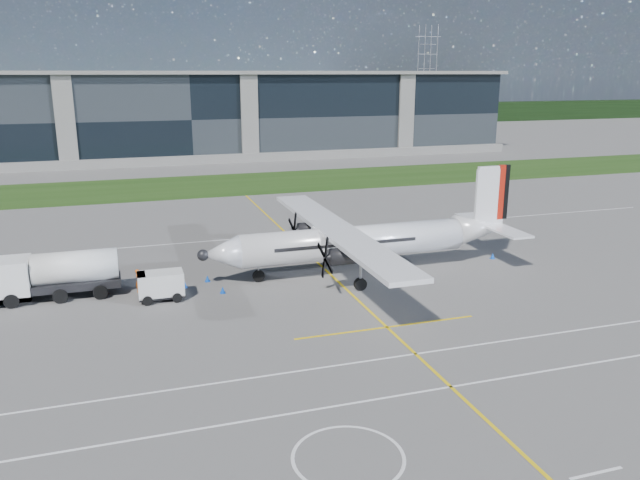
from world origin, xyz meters
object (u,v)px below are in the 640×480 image
(turboprop_aircraft, at_px, (365,223))
(safety_cone_tail, at_px, (493,256))
(pylon_east, at_px, (427,73))
(safety_cone_nose_port, at_px, (223,290))
(baggage_tug, at_px, (161,286))
(safety_cone_fwd, at_px, (185,284))
(ground_crew_person, at_px, (139,279))
(fuel_tanker_truck, at_px, (48,276))
(safety_cone_nose_stbd, at_px, (207,278))

(turboprop_aircraft, height_order, safety_cone_tail, turboprop_aircraft)
(pylon_east, relative_size, safety_cone_nose_port, 60.00)
(baggage_tug, xyz_separation_m, safety_cone_fwd, (1.79, 2.03, -0.74))
(safety_cone_fwd, bearing_deg, safety_cone_nose_port, -39.56)
(baggage_tug, xyz_separation_m, safety_cone_tail, (27.58, 1.56, -0.74))
(ground_crew_person, relative_size, safety_cone_nose_port, 3.87)
(fuel_tanker_truck, distance_m, safety_cone_nose_stbd, 11.12)
(safety_cone_tail, xyz_separation_m, safety_cone_fwd, (-25.79, 0.47, 0.00))
(baggage_tug, xyz_separation_m, safety_cone_nose_port, (4.27, -0.02, -0.74))
(ground_crew_person, height_order, safety_cone_nose_stbd, ground_crew_person)
(ground_crew_person, distance_m, safety_cone_nose_stbd, 5.13)
(safety_cone_tail, relative_size, safety_cone_nose_stbd, 1.00)
(fuel_tanker_truck, bearing_deg, safety_cone_nose_stbd, 1.32)
(turboprop_aircraft, relative_size, safety_cone_fwd, 53.26)
(pylon_east, distance_m, turboprop_aircraft, 165.56)
(turboprop_aircraft, height_order, safety_cone_fwd, turboprop_aircraft)
(fuel_tanker_truck, height_order, ground_crew_person, fuel_tanker_truck)
(turboprop_aircraft, relative_size, safety_cone_nose_stbd, 53.26)
(fuel_tanker_truck, relative_size, safety_cone_fwd, 17.43)
(turboprop_aircraft, bearing_deg, safety_cone_tail, -0.56)
(turboprop_aircraft, bearing_deg, baggage_tug, -173.98)
(pylon_east, relative_size, safety_cone_fwd, 60.00)
(baggage_tug, bearing_deg, safety_cone_fwd, 48.53)
(pylon_east, xyz_separation_m, safety_cone_nose_port, (-90.75, -146.67, -14.75))
(safety_cone_fwd, bearing_deg, pylon_east, 57.19)
(turboprop_aircraft, height_order, fuel_tanker_truck, turboprop_aircraft)
(turboprop_aircraft, bearing_deg, fuel_tanker_truck, 177.58)
(ground_crew_person, distance_m, safety_cone_fwd, 3.31)
(fuel_tanker_truck, xyz_separation_m, safety_cone_nose_stbd, (11.03, 0.25, -1.38))
(fuel_tanker_truck, relative_size, safety_cone_nose_port, 17.43)
(baggage_tug, bearing_deg, safety_cone_nose_stbd, 39.08)
(safety_cone_nose_port, bearing_deg, safety_cone_nose_stbd, 103.18)
(safety_cone_nose_port, xyz_separation_m, safety_cone_nose_stbd, (-0.69, 2.92, 0.00))
(fuel_tanker_truck, bearing_deg, baggage_tug, -19.64)
(pylon_east, height_order, safety_cone_fwd, pylon_east)
(safety_cone_nose_stbd, bearing_deg, pylon_east, 57.54)
(turboprop_aircraft, relative_size, safety_cone_nose_port, 53.26)
(fuel_tanker_truck, relative_size, safety_cone_tail, 17.43)
(pylon_east, bearing_deg, fuel_tanker_truck, -125.43)
(safety_cone_nose_port, distance_m, safety_cone_tail, 23.37)
(pylon_east, height_order, baggage_tug, pylon_east)
(safety_cone_nose_port, height_order, safety_cone_fwd, same)
(safety_cone_tail, bearing_deg, baggage_tug, -176.77)
(ground_crew_person, height_order, safety_cone_tail, ground_crew_person)
(pylon_east, xyz_separation_m, ground_crew_person, (-96.45, -144.52, -14.03))
(ground_crew_person, relative_size, safety_cone_fwd, 3.87)
(pylon_east, xyz_separation_m, turboprop_aircraft, (-79.18, -144.98, -11.01))
(fuel_tanker_truck, relative_size, ground_crew_person, 4.51)
(baggage_tug, relative_size, safety_cone_nose_stbd, 6.61)
(safety_cone_nose_port, relative_size, safety_cone_tail, 1.00)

